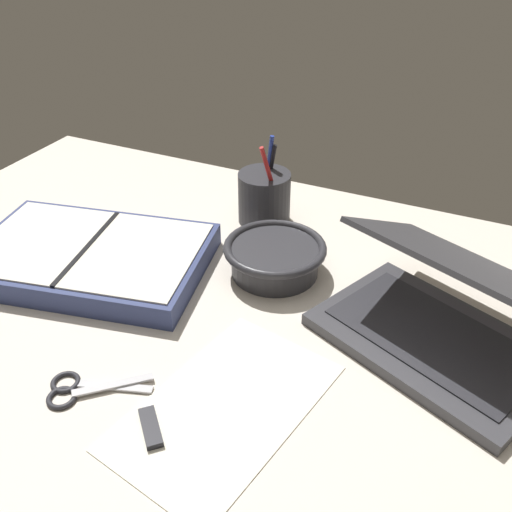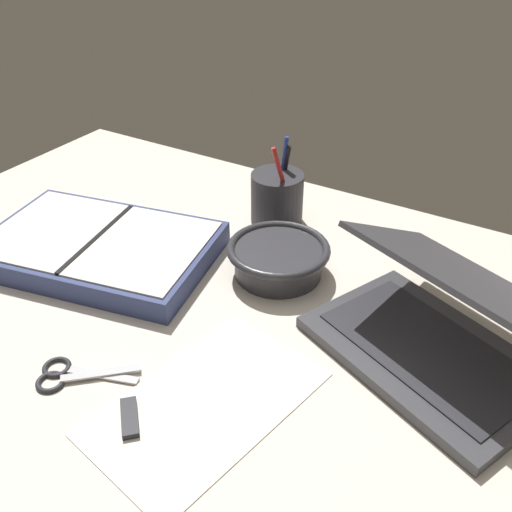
% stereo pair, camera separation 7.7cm
% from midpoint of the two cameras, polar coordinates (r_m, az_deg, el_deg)
% --- Properties ---
extents(desk_top, '(1.40, 1.00, 0.02)m').
position_cam_midpoint_polar(desk_top, '(0.86, -6.79, -7.68)').
color(desk_top, beige).
rests_on(desk_top, ground).
extents(laptop, '(0.39, 0.36, 0.16)m').
position_cam_midpoint_polar(laptop, '(0.83, 15.93, -5.83)').
color(laptop, '#38383D').
rests_on(laptop, desk_top).
extents(bowl, '(0.17, 0.17, 0.06)m').
position_cam_midpoint_polar(bowl, '(0.95, -0.43, -0.12)').
color(bowl, '#2D2D33').
rests_on(bowl, desk_top).
extents(pen_cup, '(0.10, 0.10, 0.17)m').
position_cam_midpoint_polar(pen_cup, '(1.09, -1.19, 5.87)').
color(pen_cup, '#28282D').
rests_on(pen_cup, desk_top).
extents(planner, '(0.43, 0.33, 0.04)m').
position_cam_midpoint_polar(planner, '(1.01, -18.38, -0.13)').
color(planner, navy).
rests_on(planner, desk_top).
extents(scissors, '(0.13, 0.10, 0.01)m').
position_cam_midpoint_polar(scissors, '(0.81, -20.20, -12.47)').
color(scissors, '#B7B7BC').
rests_on(scissors, desk_top).
extents(paper_sheet_front, '(0.23, 0.33, 0.00)m').
position_cam_midpoint_polar(paper_sheet_front, '(0.75, -6.10, -14.83)').
color(paper_sheet_front, silver).
rests_on(paper_sheet_front, desk_top).
extents(usb_drive, '(0.06, 0.06, 0.01)m').
position_cam_midpoint_polar(usb_drive, '(0.74, -13.61, -16.34)').
color(usb_drive, black).
rests_on(usb_drive, desk_top).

